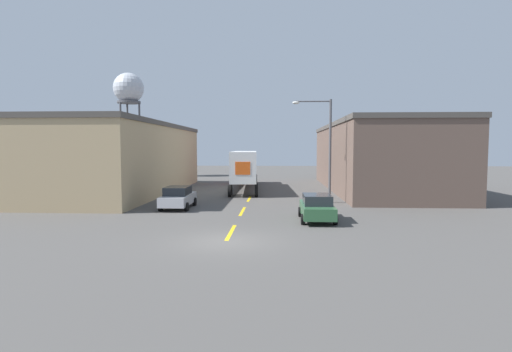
# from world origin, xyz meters

# --- Properties ---
(ground_plane) EXTENTS (160.00, 160.00, 0.00)m
(ground_plane) POSITION_xyz_m (0.00, 0.00, 0.00)
(ground_plane) COLOR #4C4947
(road_centerline) EXTENTS (0.20, 17.36, 0.01)m
(road_centerline) POSITION_xyz_m (0.00, 8.84, 0.00)
(road_centerline) COLOR gold
(road_centerline) RESTS_ON ground_plane
(warehouse_left) EXTENTS (9.62, 25.09, 6.69)m
(warehouse_left) POSITION_xyz_m (-12.53, 19.90, 3.35)
(warehouse_left) COLOR tan
(warehouse_left) RESTS_ON ground_plane
(warehouse_right) EXTENTS (9.62, 26.46, 6.84)m
(warehouse_right) POSITION_xyz_m (12.53, 24.10, 3.42)
(warehouse_right) COLOR brown
(warehouse_right) RESTS_ON ground_plane
(semi_truck) EXTENTS (3.46, 16.12, 3.97)m
(semi_truck) POSITION_xyz_m (-1.02, 23.87, 2.42)
(semi_truck) COLOR #B21919
(semi_truck) RESTS_ON ground_plane
(parked_car_left_far) EXTENTS (2.03, 4.31, 1.57)m
(parked_car_left_far) POSITION_xyz_m (-4.72, 10.00, 0.80)
(parked_car_left_far) COLOR #B2B2B7
(parked_car_left_far) RESTS_ON ground_plane
(parked_car_right_near) EXTENTS (2.03, 4.31, 1.57)m
(parked_car_right_near) POSITION_xyz_m (4.72, 5.60, 0.80)
(parked_car_right_near) COLOR #2D5B38
(parked_car_right_near) RESTS_ON ground_plane
(water_tower) EXTENTS (4.48, 4.48, 15.50)m
(water_tower) POSITION_xyz_m (-19.81, 41.17, 12.98)
(water_tower) COLOR #47474C
(water_tower) RESTS_ON ground_plane
(street_lamp) EXTENTS (3.07, 0.32, 8.09)m
(street_lamp) POSITION_xyz_m (6.11, 13.47, 4.74)
(street_lamp) COLOR #4C4C51
(street_lamp) RESTS_ON ground_plane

